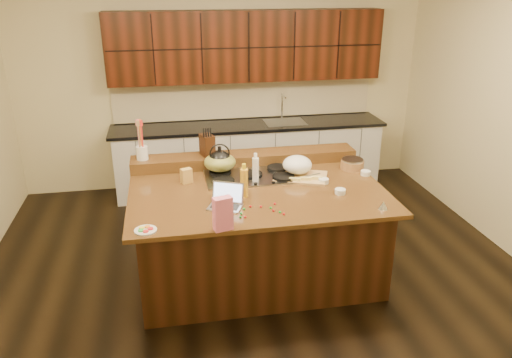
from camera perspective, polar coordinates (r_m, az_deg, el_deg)
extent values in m
cube|color=black|center=(5.17, 0.10, -10.59)|extent=(5.50, 5.00, 0.01)
cube|color=beige|center=(6.98, -3.77, 10.15)|extent=(5.50, 0.01, 2.70)
cube|color=beige|center=(2.42, 11.60, -14.81)|extent=(5.50, 0.01, 2.70)
cube|color=black|center=(4.94, 0.11, -6.24)|extent=(2.22, 1.42, 0.88)
cube|color=black|center=(4.74, 0.11, -1.34)|extent=(2.40, 1.60, 0.04)
cube|color=black|center=(5.36, -1.28, 2.37)|extent=(2.40, 0.30, 0.12)
cube|color=gray|center=(5.01, -0.53, 0.26)|extent=(0.92, 0.52, 0.02)
cylinder|color=black|center=(5.08, -4.12, 0.80)|extent=(0.22, 0.22, 0.03)
cylinder|color=black|center=(5.17, 2.49, 1.24)|extent=(0.22, 0.22, 0.03)
cylinder|color=black|center=(4.84, -3.76, -0.30)|extent=(0.22, 0.22, 0.03)
cylinder|color=black|center=(4.94, 3.17, 0.19)|extent=(0.22, 0.22, 0.03)
cylinder|color=black|center=(5.00, -0.53, 0.50)|extent=(0.22, 0.22, 0.03)
cube|color=silver|center=(6.95, -0.79, 2.42)|extent=(3.60, 0.62, 0.90)
cube|color=black|center=(6.80, -0.81, 6.15)|extent=(3.70, 0.66, 0.04)
cube|color=gray|center=(6.90, 3.31, 6.47)|extent=(0.55, 0.42, 0.01)
cylinder|color=gray|center=(7.02, 2.99, 8.32)|extent=(0.02, 0.02, 0.36)
cube|color=black|center=(6.74, -1.08, 14.95)|extent=(3.60, 0.34, 0.90)
cube|color=beige|center=(7.03, -1.26, 9.03)|extent=(3.60, 0.03, 0.50)
ellipsoid|color=black|center=(5.04, -4.16, 2.10)|extent=(0.29, 0.29, 0.21)
ellipsoid|color=olive|center=(5.04, -4.15, 1.92)|extent=(0.33, 0.33, 0.18)
cube|color=#B7B7BC|center=(4.36, -3.56, -3.22)|extent=(0.34, 0.29, 0.01)
cube|color=black|center=(4.35, -3.57, -3.12)|extent=(0.27, 0.20, 0.00)
cube|color=#B7B7BC|center=(4.40, -3.23, -1.52)|extent=(0.28, 0.17, 0.18)
cube|color=silver|center=(4.40, -3.25, -1.54)|extent=(0.25, 0.14, 0.16)
cylinder|color=yellow|center=(4.51, -1.37, -0.47)|extent=(0.07, 0.07, 0.27)
cylinder|color=silver|center=(4.84, -0.06, 1.02)|extent=(0.08, 0.08, 0.25)
cube|color=tan|center=(5.01, 5.13, 0.26)|extent=(0.61, 0.53, 0.02)
ellipsoid|color=white|center=(5.03, 4.74, 1.64)|extent=(0.30, 0.30, 0.18)
cube|color=#EDD872|center=(4.87, 4.46, -0.04)|extent=(0.11, 0.03, 0.03)
cube|color=#EDD872|center=(4.90, 5.71, 0.05)|extent=(0.11, 0.03, 0.03)
cube|color=#EDD872|center=(4.93, 6.95, 0.14)|extent=(0.11, 0.03, 0.03)
cylinder|color=gray|center=(5.02, 6.41, 0.45)|extent=(0.19, 0.08, 0.01)
cylinder|color=white|center=(4.69, 9.60, -1.41)|extent=(0.13, 0.13, 0.04)
cylinder|color=white|center=(5.18, 12.41, 0.69)|extent=(0.10, 0.10, 0.04)
cylinder|color=white|center=(4.90, 7.73, -0.21)|extent=(0.12, 0.12, 0.04)
cylinder|color=#996B3F|center=(5.31, 10.95, 1.61)|extent=(0.31, 0.31, 0.09)
cone|color=silver|center=(4.45, 14.34, -2.93)|extent=(0.10, 0.10, 0.07)
cube|color=pink|center=(3.94, -3.81, -3.97)|extent=(0.16, 0.11, 0.28)
cylinder|color=white|center=(4.06, -12.51, -5.74)|extent=(0.23, 0.23, 0.01)
cube|color=gold|center=(4.90, -7.96, 0.37)|extent=(0.12, 0.10, 0.14)
cylinder|color=white|center=(5.26, -12.89, 2.92)|extent=(0.14, 0.14, 0.14)
cube|color=black|center=(5.25, -5.60, 3.86)|extent=(0.16, 0.21, 0.22)
ellipsoid|color=red|center=(4.17, -1.25, -4.36)|extent=(0.02, 0.02, 0.02)
ellipsoid|color=#198C26|center=(4.17, -1.79, -4.36)|extent=(0.02, 0.02, 0.02)
ellipsoid|color=red|center=(4.28, 2.01, -3.64)|extent=(0.02, 0.02, 0.02)
ellipsoid|color=#198C26|center=(4.23, -1.71, -3.96)|extent=(0.02, 0.02, 0.02)
ellipsoid|color=red|center=(4.23, 3.20, -4.00)|extent=(0.02, 0.02, 0.02)
ellipsoid|color=#198C26|center=(4.26, 2.76, -3.79)|extent=(0.02, 0.02, 0.02)
ellipsoid|color=red|center=(4.41, 2.16, -2.84)|extent=(0.02, 0.02, 0.02)
ellipsoid|color=#198C26|center=(4.31, -1.36, -3.44)|extent=(0.02, 0.02, 0.02)
ellipsoid|color=red|center=(4.35, 0.58, -3.17)|extent=(0.02, 0.02, 0.02)
ellipsoid|color=#198C26|center=(4.33, 1.69, -3.30)|extent=(0.02, 0.02, 0.02)
ellipsoid|color=red|center=(4.35, -0.64, -3.15)|extent=(0.02, 0.02, 0.02)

